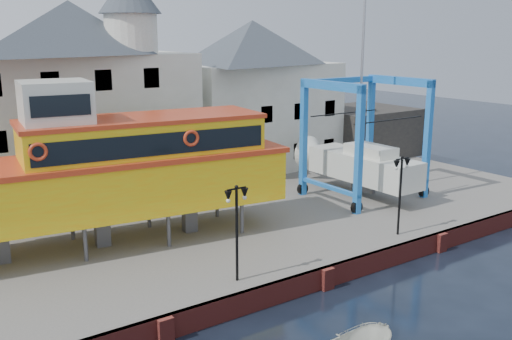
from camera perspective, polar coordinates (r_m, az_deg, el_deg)
ground at (r=26.49m, az=7.02°, el=-11.69°), size 140.00×140.00×0.00m
hardstanding at (r=34.67m, az=-5.15°, el=-4.58°), size 44.00×22.00×1.00m
quay_wall at (r=26.35m, az=6.90°, el=-10.63°), size 44.00×0.47×1.00m
building_white_main at (r=38.04m, az=-17.44°, el=7.03°), size 14.00×8.30×14.00m
building_white_right at (r=44.76m, az=-0.35°, el=7.57°), size 12.00×8.00×11.20m
shed_dark at (r=50.10m, az=10.47°, el=3.84°), size 8.00×7.00×4.00m
lamp_post_left at (r=23.58m, az=-1.95°, el=-3.92°), size 1.12×0.32×4.20m
lamp_post_right at (r=29.99m, az=14.32°, el=-0.53°), size 1.12×0.32×4.20m
tour_boat at (r=28.36m, az=-15.40°, el=0.01°), size 19.15×6.71×8.16m
travel_lift at (r=37.57m, az=9.81°, el=1.28°), size 6.75×9.55×14.41m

